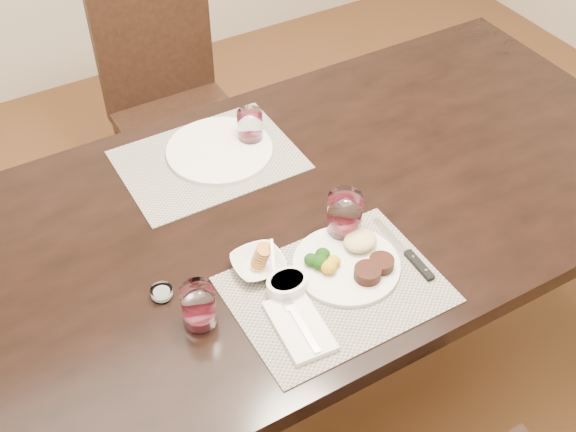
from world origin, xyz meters
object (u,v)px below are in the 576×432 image
steak_knife (412,258)px  wine_glass_near (345,217)px  dinner_plate (351,261)px  far_plate (220,150)px  cracker_bowl (258,264)px  chair_far (171,97)px

steak_knife → wine_glass_near: 0.18m
steak_knife → dinner_plate: bearing=159.4°
far_plate → dinner_plate: bearing=-81.3°
far_plate → cracker_bowl: bearing=-104.4°
chair_far → dinner_plate: bearing=-91.5°
chair_far → dinner_plate: (-0.03, -1.18, 0.26)m
far_plate → chair_far: bearing=80.5°
cracker_bowl → dinner_plate: bearing=-27.5°
dinner_plate → chair_far: bearing=100.1°
steak_knife → far_plate: size_ratio=0.79×
dinner_plate → steak_knife: bearing=-10.9°
chair_far → cracker_bowl: size_ratio=7.31×
chair_far → far_plate: bearing=-99.5°
chair_far → steak_knife: size_ratio=3.99×
steak_knife → cracker_bowl: (-0.32, 0.15, 0.01)m
dinner_plate → wine_glass_near: bearing=78.0°
cracker_bowl → wine_glass_near: bearing=0.0°
chair_far → steak_knife: (0.10, -1.23, 0.26)m
dinner_plate → far_plate: dinner_plate is taller
dinner_plate → cracker_bowl: size_ratio=1.99×
chair_far → cracker_bowl: chair_far is taller
steak_knife → cracker_bowl: size_ratio=1.83×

